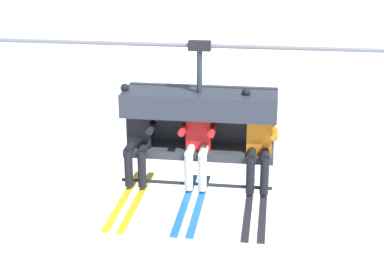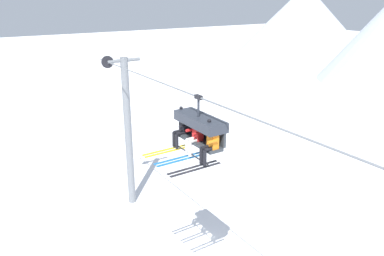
# 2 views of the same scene
# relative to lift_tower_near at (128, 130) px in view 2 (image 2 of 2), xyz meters

# --- Properties ---
(mountain_peak_west) EXTENTS (23.97, 23.97, 12.11)m
(mountain_peak_west) POSITION_rel_lift_tower_near_xyz_m (-30.90, 47.52, 2.02)
(mountain_peak_west) COLOR silver
(mountain_peak_west) RESTS_ON ground_plane
(lift_tower_near) EXTENTS (0.36, 1.88, 7.75)m
(lift_tower_near) POSITION_rel_lift_tower_near_xyz_m (0.00, 0.00, 0.00)
(lift_tower_near) COLOR slate
(lift_tower_near) RESTS_ON ground_plane
(lift_cable) EXTENTS (17.78, 0.05, 0.05)m
(lift_cable) POSITION_rel_lift_tower_near_xyz_m (7.89, -0.78, 3.43)
(lift_cable) COLOR slate
(chairlift_chair) EXTENTS (1.98, 0.74, 1.82)m
(chairlift_chair) POSITION_rel_lift_tower_near_xyz_m (7.39, -0.71, 2.53)
(chairlift_chair) COLOR #33383D
(skier_black) EXTENTS (0.48, 1.70, 1.34)m
(skier_black) POSITION_rel_lift_tower_near_xyz_m (6.61, -0.92, 2.26)
(skier_black) COLOR black
(skier_red) EXTENTS (0.46, 1.70, 1.23)m
(skier_red) POSITION_rel_lift_tower_near_xyz_m (7.39, -0.93, 2.24)
(skier_red) COLOR red
(skier_orange) EXTENTS (0.48, 1.70, 1.34)m
(skier_orange) POSITION_rel_lift_tower_near_xyz_m (8.17, -0.92, 2.26)
(skier_orange) COLOR orange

